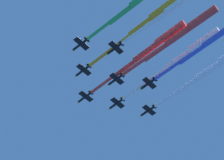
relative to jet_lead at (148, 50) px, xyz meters
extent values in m
cylinder|color=black|center=(32.01, 23.61, 0.04)|extent=(7.98, 6.41, 1.28)
cone|color=#EAB70C|center=(36.06, 26.63, 0.04)|extent=(1.77, 1.75, 1.22)
cylinder|color=black|center=(28.21, 20.77, 0.04)|extent=(1.06, 1.13, 0.96)
ellipsoid|color=black|center=(33.55, 24.86, 0.50)|extent=(2.04, 1.83, 0.81)
cube|color=black|center=(31.59, 23.28, -0.01)|extent=(7.12, 8.26, 1.66)
cube|color=#EAB70C|center=(29.31, 26.33, -0.64)|extent=(2.27, 1.94, 0.23)
cube|color=#EAB70C|center=(33.84, 20.26, 0.76)|extent=(2.27, 1.94, 0.23)
cube|color=black|center=(28.98, 21.35, 0.04)|extent=(2.77, 3.19, 0.68)
cube|color=#EAB70C|center=(28.88, 21.49, 0.97)|extent=(1.40, 1.21, 1.89)
cylinder|color=red|center=(22.45, 16.48, 0.04)|extent=(13.65, 10.77, 1.63)
cylinder|color=red|center=(11.60, 8.01, 0.09)|extent=(14.14, 11.42, 2.45)
cylinder|color=red|center=(0.34, 0.11, 0.02)|extent=(14.63, 12.08, 3.26)
cylinder|color=red|center=(-10.95, -7.78, -0.06)|extent=(15.12, 12.73, 4.08)
cylinder|color=black|center=(16.63, 27.41, -0.58)|extent=(7.95, 6.46, 1.28)
cone|color=#EAB70C|center=(20.66, 30.46, -0.58)|extent=(1.77, 1.75, 1.22)
cylinder|color=black|center=(12.85, 24.54, -0.58)|extent=(1.06, 1.13, 0.96)
ellipsoid|color=black|center=(18.16, 28.67, -0.12)|extent=(2.04, 1.84, 0.81)
cube|color=black|center=(16.21, 27.07, -0.63)|extent=(7.16, 8.24, 1.65)
cube|color=#EAB70C|center=(13.91, 30.10, -1.25)|extent=(2.26, 1.95, 0.22)
cube|color=#EAB70C|center=(18.49, 24.06, 0.13)|extent=(2.26, 1.95, 0.22)
cube|color=black|center=(13.62, 25.12, -0.58)|extent=(2.79, 3.19, 0.67)
cube|color=#EAB70C|center=(13.52, 25.26, 0.36)|extent=(1.39, 1.21, 1.89)
cylinder|color=orange|center=(7.67, 20.62, -0.58)|extent=(12.33, 9.90, 1.63)
cylinder|color=orange|center=(-2.02, 12.91, -0.52)|extent=(12.82, 10.55, 2.44)
cylinder|color=orange|center=(-12.13, 5.75, -0.60)|extent=(13.32, 11.20, 3.26)
cylinder|color=orange|center=(-22.26, -1.38, -0.68)|extent=(13.81, 11.85, 4.07)
cylinder|color=black|center=(31.69, 7.77, -1.25)|extent=(7.97, 6.39, 1.27)
cone|color=#EAB70C|center=(35.74, 10.79, -1.25)|extent=(1.76, 1.74, 1.20)
cylinder|color=black|center=(27.88, 4.93, -1.25)|extent=(1.05, 1.12, 0.95)
ellipsoid|color=black|center=(33.23, 9.02, -0.79)|extent=(2.04, 1.83, 0.80)
cube|color=black|center=(31.26, 7.44, -1.30)|extent=(7.13, 8.28, 1.52)
cube|color=#EAB70C|center=(28.98, 10.50, -1.86)|extent=(2.27, 1.94, 0.21)
cube|color=#EAB70C|center=(33.52, 4.41, -0.60)|extent=(2.27, 1.94, 0.21)
cube|color=black|center=(28.66, 5.51, -1.25)|extent=(2.78, 3.20, 0.62)
cube|color=#EAB70C|center=(28.56, 5.64, -0.31)|extent=(1.38, 1.18, 1.89)
cylinder|color=white|center=(22.12, 0.64, -1.25)|extent=(13.65, 10.75, 1.61)
cylinder|color=white|center=(11.27, -7.81, -1.20)|extent=(14.13, 11.39, 2.42)
cylinder|color=white|center=(0.00, -15.71, -1.27)|extent=(14.61, 12.04, 3.22)
cylinder|color=white|center=(-11.29, -23.58, -1.34)|extent=(15.09, 12.68, 4.03)
cylinder|color=black|center=(16.31, 11.57, -3.83)|extent=(7.89, 6.55, 1.29)
cone|color=#EAB70C|center=(20.29, 14.67, -3.83)|extent=(1.78, 1.76, 1.22)
cylinder|color=black|center=(12.56, 8.65, -3.83)|extent=(1.07, 1.13, 0.97)
ellipsoid|color=black|center=(17.81, 12.85, -3.37)|extent=(2.04, 1.86, 0.81)
cube|color=black|center=(15.89, 11.23, -3.88)|extent=(7.22, 8.19, 1.72)
cube|color=#EAB70C|center=(13.55, 14.22, -4.54)|extent=(2.25, 1.97, 0.23)
cube|color=#EAB70C|center=(18.20, 8.26, -3.09)|extent=(2.25, 1.97, 0.23)
cube|color=black|center=(13.33, 9.24, -3.83)|extent=(2.81, 3.17, 0.70)
cube|color=#EAB70C|center=(13.22, 9.38, -2.90)|extent=(1.40, 1.24, 1.89)
cylinder|color=red|center=(7.31, 4.55, -3.83)|extent=(12.54, 10.29, 1.64)
cylinder|color=red|center=(-2.54, -3.51, -3.78)|extent=(13.05, 10.94, 2.46)
cylinder|color=red|center=(-12.82, -11.02, -3.85)|extent=(13.55, 11.59, 3.28)
cylinder|color=red|center=(-23.12, -18.51, -3.94)|extent=(14.06, 12.23, 4.10)
cylinder|color=black|center=(1.25, 31.20, -3.71)|extent=(7.89, 6.50, 1.26)
cone|color=#EAB70C|center=(5.25, 34.29, -3.71)|extent=(1.76, 1.74, 1.19)
cylinder|color=black|center=(-2.51, 28.30, -3.71)|extent=(1.05, 1.11, 0.94)
ellipsoid|color=black|center=(2.77, 32.47, -3.25)|extent=(2.03, 1.84, 0.79)
cube|color=black|center=(0.83, 30.86, -3.76)|extent=(7.23, 8.23, 1.44)
cube|color=#EAB70C|center=(-1.51, 33.88, -4.29)|extent=(2.25, 1.97, 0.21)
cube|color=#EAB70C|center=(3.15, 27.86, -3.09)|extent=(2.25, 1.97, 0.21)
cube|color=black|center=(-1.74, 28.89, -3.71)|extent=(2.81, 3.19, 0.60)
cube|color=#EAB70C|center=(-1.83, 29.01, -2.77)|extent=(1.36, 1.18, 1.90)
cylinder|color=green|center=(-7.70, 24.28, -3.71)|extent=(12.37, 10.07, 1.60)
cylinder|color=green|center=(-17.43, 16.39, -3.67)|extent=(12.86, 10.71, 2.40)
cylinder|color=black|center=(31.36, -8.07, -3.16)|extent=(7.94, 6.47, 1.28)
cone|color=#EAB70C|center=(35.38, -5.01, -3.16)|extent=(1.77, 1.76, 1.22)
cylinder|color=black|center=(27.58, -10.95, -3.16)|extent=(1.06, 1.13, 0.96)
ellipsoid|color=black|center=(32.89, -6.80, -2.70)|extent=(2.04, 1.84, 0.81)
cube|color=black|center=(30.94, -8.40, -3.21)|extent=(7.17, 8.23, 1.67)
cube|color=#EAB70C|center=(28.64, -5.38, -3.85)|extent=(2.26, 1.96, 0.23)
cube|color=#EAB70C|center=(33.22, -11.40, -2.44)|extent=(2.26, 1.96, 0.23)
cube|color=black|center=(28.36, -10.36, -3.16)|extent=(2.79, 3.18, 0.68)
cube|color=#EAB70C|center=(28.25, -10.22, -2.23)|extent=(1.40, 1.22, 1.89)
cylinder|color=white|center=(22.30, -14.97, -3.16)|extent=(12.60, 10.14, 1.63)
cylinder|color=white|center=(12.38, -22.90, -3.11)|extent=(13.09, 10.79, 2.45)
cylinder|color=white|center=(2.04, -30.27, -3.18)|extent=(13.59, 11.44, 3.26)
cylinder|color=black|center=(0.92, 15.36, -2.07)|extent=(7.86, 6.54, 1.26)
cone|color=#EAB70C|center=(4.90, 18.48, -2.07)|extent=(1.76, 1.75, 1.20)
cylinder|color=black|center=(-2.81, 12.43, -2.07)|extent=(1.06, 1.12, 0.95)
ellipsoid|color=black|center=(2.44, 16.64, -1.61)|extent=(2.03, 1.85, 0.79)
cube|color=black|center=(0.50, 15.02, -2.12)|extent=(7.25, 8.21, 1.50)
cube|color=#EAB70C|center=(-1.85, 18.02, -2.67)|extent=(2.25, 1.97, 0.21)
cube|color=#EAB70C|center=(2.84, 12.04, -1.42)|extent=(2.25, 1.97, 0.21)
cube|color=black|center=(-2.05, 13.03, -2.07)|extent=(2.82, 3.18, 0.62)
cube|color=#EAB70C|center=(-2.15, 13.15, -1.13)|extent=(1.36, 1.20, 1.89)
cylinder|color=white|center=(-7.86, 8.48, -2.07)|extent=(12.05, 9.93, 1.61)
cylinder|color=white|center=(-17.29, 0.72, -2.02)|extent=(12.54, 10.56, 2.41)
cylinder|color=white|center=(-27.16, -6.49, -2.08)|extent=(13.04, 11.19, 3.22)
cylinder|color=black|center=(15.98, -4.27, -2.89)|extent=(7.93, 6.44, 1.26)
cone|color=#EAB70C|center=(20.00, -1.22, -2.89)|extent=(1.76, 1.74, 1.19)
cylinder|color=black|center=(12.20, -7.14, -2.89)|extent=(1.05, 1.11, 0.94)
ellipsoid|color=black|center=(17.51, -3.02, -2.42)|extent=(2.03, 1.83, 0.79)
cube|color=black|center=(15.56, -4.60, -2.94)|extent=(7.18, 8.26, 1.45)
cube|color=#EAB70C|center=(13.25, -1.57, -3.47)|extent=(2.26, 1.95, 0.21)
cube|color=#EAB70C|center=(17.85, -7.63, -2.27)|extent=(2.26, 1.95, 0.21)
cube|color=black|center=(12.97, -6.56, -2.89)|extent=(2.80, 3.20, 0.60)
cube|color=#EAB70C|center=(12.88, -6.44, -1.95)|extent=(1.37, 1.18, 1.90)
cylinder|color=blue|center=(6.42, -11.53, -2.89)|extent=(13.71, 10.95, 1.60)
cylinder|color=blue|center=(-4.49, -20.17, -2.84)|extent=(14.20, 11.58, 2.40)
cylinder|color=blue|center=(-15.81, -28.26, -2.90)|extent=(14.68, 12.22, 3.20)
camera|label=1|loc=(-108.38, 40.35, -200.73)|focal=79.98mm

